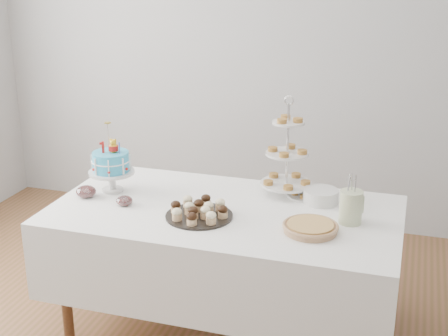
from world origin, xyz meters
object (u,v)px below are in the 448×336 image
(cupcake_tray, at_px, (199,210))
(pie, at_px, (310,227))
(table, at_px, (224,246))
(tiered_stand, at_px, (287,154))
(jam_bowl_a, at_px, (86,192))
(pastry_plate, at_px, (305,194))
(jam_bowl_b, at_px, (124,201))
(plate_stack, at_px, (321,196))
(utensil_pitcher, at_px, (351,206))
(birthday_cake, at_px, (112,173))

(cupcake_tray, distance_m, pie, 0.60)
(cupcake_tray, bearing_deg, table, 55.65)
(table, relative_size, tiered_stand, 3.26)
(cupcake_tray, height_order, jam_bowl_a, cupcake_tray)
(jam_bowl_a, bearing_deg, pastry_plate, 17.79)
(cupcake_tray, distance_m, jam_bowl_a, 0.73)
(table, bearing_deg, jam_bowl_b, -168.65)
(cupcake_tray, bearing_deg, jam_bowl_a, 173.82)
(plate_stack, distance_m, utensil_pitcher, 0.31)
(pie, bearing_deg, table, 163.26)
(birthday_cake, bearing_deg, tiered_stand, -5.41)
(table, bearing_deg, cupcake_tray, -124.35)
(tiered_stand, bearing_deg, birthday_cake, -165.19)
(cupcake_tray, xyz_separation_m, utensil_pitcher, (0.78, 0.17, 0.06))
(pie, bearing_deg, birthday_cake, 169.87)
(cupcake_tray, xyz_separation_m, pastry_plate, (0.49, 0.47, -0.03))
(birthday_cake, height_order, jam_bowl_a, birthday_cake)
(pastry_plate, bearing_deg, table, -140.40)
(pastry_plate, relative_size, jam_bowl_a, 1.83)
(table, height_order, cupcake_tray, cupcake_tray)
(birthday_cake, xyz_separation_m, tiered_stand, (0.99, 0.26, 0.13))
(plate_stack, xyz_separation_m, pastry_plate, (-0.10, 0.07, -0.03))
(cupcake_tray, height_order, utensil_pitcher, utensil_pitcher)
(utensil_pitcher, bearing_deg, cupcake_tray, 175.01)
(birthday_cake, distance_m, tiered_stand, 1.04)
(cupcake_tray, bearing_deg, pie, -0.82)
(tiered_stand, distance_m, pastry_plate, 0.26)
(pie, bearing_deg, utensil_pitcher, 44.33)
(table, xyz_separation_m, plate_stack, (0.49, 0.26, 0.27))
(table, xyz_separation_m, utensil_pitcher, (0.68, 0.02, 0.32))
(table, xyz_separation_m, pie, (0.50, -0.15, 0.25))
(jam_bowl_b, relative_size, utensil_pitcher, 0.34)
(pie, xyz_separation_m, pastry_plate, (-0.11, 0.48, -0.01))
(cupcake_tray, height_order, pastry_plate, cupcake_tray)
(table, distance_m, tiered_stand, 0.64)
(jam_bowl_b, bearing_deg, birthday_cake, 132.77)
(pie, height_order, tiered_stand, tiered_stand)
(cupcake_tray, relative_size, jam_bowl_a, 3.15)
(table, distance_m, jam_bowl_a, 0.86)
(birthday_cake, distance_m, jam_bowl_b, 0.26)
(table, height_order, tiered_stand, tiered_stand)
(cupcake_tray, bearing_deg, utensil_pitcher, 12.00)
(utensil_pitcher, bearing_deg, plate_stack, 112.63)
(jam_bowl_a, bearing_deg, cupcake_tray, -6.18)
(birthday_cake, height_order, jam_bowl_b, birthday_cake)
(plate_stack, xyz_separation_m, jam_bowl_b, (-1.04, -0.37, -0.01))
(cupcake_tray, bearing_deg, tiered_stand, 51.66)
(pastry_plate, bearing_deg, utensil_pitcher, -45.99)
(birthday_cake, distance_m, plate_stack, 1.23)
(pastry_plate, bearing_deg, pie, -76.72)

